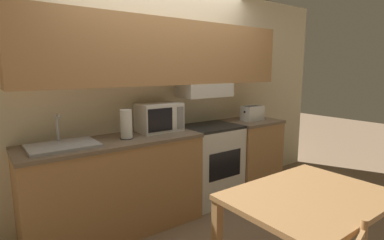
{
  "coord_description": "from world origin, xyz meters",
  "views": [
    {
      "loc": [
        -1.73,
        -2.96,
        1.59
      ],
      "look_at": [
        0.05,
        -0.54,
        1.08
      ],
      "focal_mm": 28.0,
      "sensor_mm": 36.0,
      "label": 1
    }
  ],
  "objects": [
    {
      "name": "wall_back",
      "position": [
        0.01,
        -0.07,
        1.51
      ],
      "size": [
        5.47,
        0.38,
        2.55
      ],
      "color": "beige",
      "rests_on": "ground_plane"
    },
    {
      "name": "stove_range",
      "position": [
        0.51,
        -0.27,
        0.47
      ],
      "size": [
        0.67,
        0.55,
        0.93
      ],
      "color": "white",
      "rests_on": "ground_plane"
    },
    {
      "name": "paper_towel_roll",
      "position": [
        -0.57,
        -0.32,
        1.07
      ],
      "size": [
        0.13,
        0.13,
        0.28
      ],
      "color": "black",
      "rests_on": "lower_counter_main"
    },
    {
      "name": "ground_plane",
      "position": [
        0.0,
        0.0,
        0.0
      ],
      "size": [
        16.0,
        16.0,
        0.0
      ],
      "primitive_type": "plane",
      "color": "#7F664C"
    },
    {
      "name": "dining_table",
      "position": [
        -0.0,
        -1.92,
        0.67
      ],
      "size": [
        1.07,
        0.78,
        0.78
      ],
      "color": "#9E7042",
      "rests_on": "ground_plane"
    },
    {
      "name": "sink_basin",
      "position": [
        -1.15,
        -0.29,
        0.95
      ],
      "size": [
        0.57,
        0.4,
        0.27
      ],
      "color": "#B7BABF",
      "rests_on": "lower_counter_main"
    },
    {
      "name": "lower_counter_main",
      "position": [
        -0.69,
        -0.29,
        0.47
      ],
      "size": [
        1.71,
        0.6,
        0.93
      ],
      "color": "tan",
      "rests_on": "ground_plane"
    },
    {
      "name": "microwave",
      "position": [
        -0.14,
        -0.19,
        1.08
      ],
      "size": [
        0.46,
        0.31,
        0.3
      ],
      "color": "white",
      "rests_on": "lower_counter_main"
    },
    {
      "name": "toaster",
      "position": [
        1.2,
        -0.31,
        1.03
      ],
      "size": [
        0.3,
        0.17,
        0.19
      ],
      "color": "white",
      "rests_on": "lower_counter_right_stub"
    },
    {
      "name": "lower_counter_right_stub",
      "position": [
        1.2,
        -0.29,
        0.47
      ],
      "size": [
        0.69,
        0.6,
        0.93
      ],
      "color": "tan",
      "rests_on": "ground_plane"
    }
  ]
}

